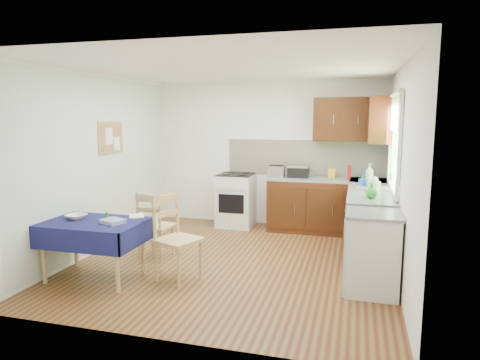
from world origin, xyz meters
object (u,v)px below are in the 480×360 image
(dining_table, at_px, (94,230))
(dish_rack, at_px, (372,187))
(chair_far, at_px, (154,223))
(chair_near, at_px, (175,235))
(sandwich_press, at_px, (298,171))
(toaster, at_px, (276,172))
(kettle, at_px, (374,187))

(dining_table, bearing_deg, dish_rack, 6.90)
(chair_far, relative_size, chair_near, 0.90)
(dining_table, xyz_separation_m, chair_near, (0.93, 0.23, -0.05))
(chair_near, distance_m, sandwich_press, 2.86)
(chair_near, xyz_separation_m, toaster, (0.72, 2.48, 0.46))
(toaster, bearing_deg, kettle, -46.30)
(dish_rack, bearing_deg, toaster, 138.88)
(sandwich_press, bearing_deg, toaster, -138.12)
(dish_rack, xyz_separation_m, kettle, (0.01, -0.46, 0.08))
(chair_near, bearing_deg, toaster, 5.65)
(chair_far, height_order, dish_rack, dish_rack)
(chair_near, distance_m, kettle, 2.59)
(chair_far, distance_m, kettle, 2.92)
(sandwich_press, distance_m, kettle, 1.82)
(dish_rack, height_order, kettle, kettle)
(dining_table, relative_size, sandwich_press, 3.42)
(toaster, height_order, kettle, kettle)
(toaster, bearing_deg, sandwich_press, 15.00)
(kettle, bearing_deg, chair_far, -167.81)
(toaster, relative_size, sandwich_press, 0.81)
(dish_rack, bearing_deg, chair_near, -156.25)
(chair_far, xyz_separation_m, chair_near, (0.57, -0.61, 0.05))
(chair_far, relative_size, toaster, 3.36)
(chair_far, distance_m, sandwich_press, 2.65)
(sandwich_press, relative_size, kettle, 1.38)
(chair_near, bearing_deg, sandwich_press, -0.41)
(sandwich_press, xyz_separation_m, dish_rack, (1.16, -0.94, -0.07))
(chair_far, bearing_deg, kettle, -163.00)
(kettle, bearing_deg, sandwich_press, 129.66)
(chair_near, distance_m, dish_rack, 2.82)
(sandwich_press, bearing_deg, chair_far, -108.93)
(dish_rack, distance_m, kettle, 0.47)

